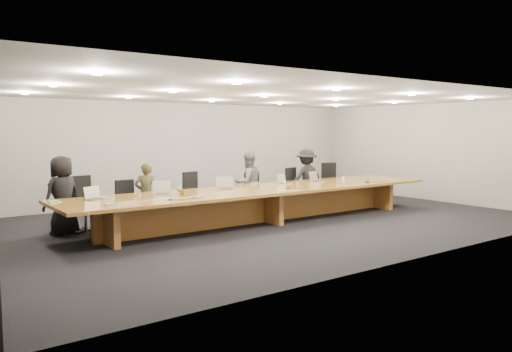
{
  "coord_description": "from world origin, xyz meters",
  "views": [
    {
      "loc": [
        -6.61,
        -8.78,
        2.03
      ],
      "look_at": [
        0.0,
        0.3,
        1.0
      ],
      "focal_mm": 35.0,
      "sensor_mm": 36.0,
      "label": 1
    }
  ],
  "objects_px": {
    "chair_left": "(129,203)",
    "chair_mid_right": "(256,191)",
    "chair_far_right": "(333,182)",
    "laptop_a": "(96,193)",
    "person_a": "(62,195)",
    "mic_right": "(368,182)",
    "person_c": "(248,183)",
    "water_bottle": "(179,190)",
    "person_b": "(146,194)",
    "av_box": "(110,204)",
    "laptop_c": "(226,183)",
    "chair_right": "(297,187)",
    "paper_cup_near": "(284,182)",
    "chair_far_left": "(85,203)",
    "laptop_e": "(318,176)",
    "mic_center": "(289,188)",
    "laptop_b": "(162,188)",
    "mic_left": "(171,199)",
    "chair_mid_left": "(197,195)",
    "conference_table": "(264,198)",
    "person_d": "(306,177)",
    "laptop_d": "(285,179)",
    "paper_cup_far": "(343,178)"
  },
  "relations": [
    {
      "from": "laptop_b",
      "to": "mic_center",
      "type": "bearing_deg",
      "value": 4.21
    },
    {
      "from": "chair_left",
      "to": "conference_table",
      "type": "bearing_deg",
      "value": -28.77
    },
    {
      "from": "laptop_d",
      "to": "av_box",
      "type": "xyz_separation_m",
      "value": [
        -4.57,
        -0.86,
        -0.11
      ]
    },
    {
      "from": "conference_table",
      "to": "mic_right",
      "type": "xyz_separation_m",
      "value": [
        2.8,
        -0.53,
        0.25
      ]
    },
    {
      "from": "person_a",
      "to": "laptop_c",
      "type": "bearing_deg",
      "value": 144.38
    },
    {
      "from": "chair_left",
      "to": "paper_cup_far",
      "type": "xyz_separation_m",
      "value": [
        5.46,
        -0.92,
        0.29
      ]
    },
    {
      "from": "laptop_e",
      "to": "paper_cup_near",
      "type": "bearing_deg",
      "value": 156.2
    },
    {
      "from": "person_a",
      "to": "chair_right",
      "type": "bearing_deg",
      "value": 161.21
    },
    {
      "from": "chair_left",
      "to": "person_a",
      "type": "bearing_deg",
      "value": 176.61
    },
    {
      "from": "chair_mid_left",
      "to": "chair_far_right",
      "type": "distance_m",
      "value": 4.4
    },
    {
      "from": "chair_far_left",
      "to": "chair_mid_left",
      "type": "xyz_separation_m",
      "value": [
        2.57,
        0.03,
        -0.02
      ]
    },
    {
      "from": "chair_far_left",
      "to": "paper_cup_far",
      "type": "xyz_separation_m",
      "value": [
        6.38,
        -0.91,
        0.22
      ]
    },
    {
      "from": "chair_mid_right",
      "to": "person_c",
      "type": "relative_size",
      "value": 0.66
    },
    {
      "from": "av_box",
      "to": "laptop_c",
      "type": "bearing_deg",
      "value": 10.97
    },
    {
      "from": "chair_left",
      "to": "mic_left",
      "type": "distance_m",
      "value": 1.76
    },
    {
      "from": "person_a",
      "to": "mic_right",
      "type": "xyz_separation_m",
      "value": [
        6.79,
        -1.75,
        -0.01
      ]
    },
    {
      "from": "chair_far_left",
      "to": "laptop_e",
      "type": "distance_m",
      "value": 5.53
    },
    {
      "from": "water_bottle",
      "to": "mic_left",
      "type": "relative_size",
      "value": 1.88
    },
    {
      "from": "laptop_b",
      "to": "laptop_e",
      "type": "relative_size",
      "value": 1.02
    },
    {
      "from": "chair_far_right",
      "to": "laptop_a",
      "type": "relative_size",
      "value": 3.53
    },
    {
      "from": "chair_left",
      "to": "av_box",
      "type": "relative_size",
      "value": 5.53
    },
    {
      "from": "water_bottle",
      "to": "paper_cup_near",
      "type": "height_order",
      "value": "water_bottle"
    },
    {
      "from": "chair_right",
      "to": "person_a",
      "type": "relative_size",
      "value": 0.69
    },
    {
      "from": "chair_left",
      "to": "chair_mid_right",
      "type": "relative_size",
      "value": 1.0
    },
    {
      "from": "conference_table",
      "to": "person_d",
      "type": "height_order",
      "value": "person_d"
    },
    {
      "from": "chair_mid_left",
      "to": "mic_left",
      "type": "relative_size",
      "value": 10.12
    },
    {
      "from": "person_c",
      "to": "person_b",
      "type": "bearing_deg",
      "value": 0.93
    },
    {
      "from": "chair_far_left",
      "to": "paper_cup_near",
      "type": "xyz_separation_m",
      "value": [
        4.45,
        -0.85,
        0.22
      ]
    },
    {
      "from": "laptop_b",
      "to": "mic_left",
      "type": "height_order",
      "value": "laptop_b"
    },
    {
      "from": "chair_left",
      "to": "person_b",
      "type": "distance_m",
      "value": 0.43
    },
    {
      "from": "chair_far_left",
      "to": "person_c",
      "type": "xyz_separation_m",
      "value": [
        3.93,
        -0.09,
        0.19
      ]
    },
    {
      "from": "person_a",
      "to": "laptop_a",
      "type": "xyz_separation_m",
      "value": [
        0.36,
        -0.87,
        0.1
      ]
    },
    {
      "from": "person_c",
      "to": "laptop_d",
      "type": "height_order",
      "value": "person_c"
    },
    {
      "from": "chair_mid_left",
      "to": "water_bottle",
      "type": "height_order",
      "value": "chair_mid_left"
    },
    {
      "from": "laptop_a",
      "to": "person_b",
      "type": "bearing_deg",
      "value": 17.17
    },
    {
      "from": "person_b",
      "to": "laptop_d",
      "type": "distance_m",
      "value": 3.3
    },
    {
      "from": "person_d",
      "to": "mic_center",
      "type": "height_order",
      "value": "person_d"
    },
    {
      "from": "av_box",
      "to": "mic_center",
      "type": "height_order",
      "value": "mic_center"
    },
    {
      "from": "water_bottle",
      "to": "chair_far_right",
      "type": "bearing_deg",
      "value": 12.98
    },
    {
      "from": "chair_mid_left",
      "to": "person_d",
      "type": "relative_size",
      "value": 0.72
    },
    {
      "from": "person_c",
      "to": "water_bottle",
      "type": "xyz_separation_m",
      "value": [
        -2.46,
        -1.13,
        0.1
      ]
    },
    {
      "from": "av_box",
      "to": "laptop_a",
      "type": "bearing_deg",
      "value": 85.34
    },
    {
      "from": "laptop_b",
      "to": "laptop_d",
      "type": "bearing_deg",
      "value": 20.62
    },
    {
      "from": "chair_mid_left",
      "to": "chair_left",
      "type": "bearing_deg",
      "value": 162.92
    },
    {
      "from": "laptop_b",
      "to": "chair_far_right",
      "type": "bearing_deg",
      "value": 28.3
    },
    {
      "from": "laptop_a",
      "to": "laptop_e",
      "type": "distance_m",
      "value": 5.51
    },
    {
      "from": "person_d",
      "to": "mic_right",
      "type": "bearing_deg",
      "value": 111.53
    },
    {
      "from": "person_a",
      "to": "laptop_d",
      "type": "xyz_separation_m",
      "value": [
        4.92,
        -0.82,
        0.1
      ]
    },
    {
      "from": "laptop_b",
      "to": "chair_mid_right",
      "type": "bearing_deg",
      "value": 37.35
    },
    {
      "from": "chair_mid_right",
      "to": "laptop_b",
      "type": "relative_size",
      "value": 2.75
    }
  ]
}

